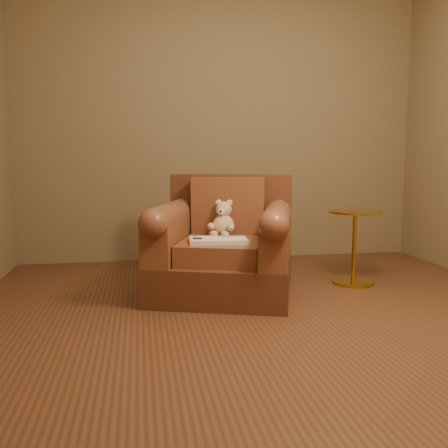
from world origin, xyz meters
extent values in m
plane|color=brown|center=(0.00, 0.00, 0.00)|extent=(4.00, 4.00, 0.00)
cube|color=#78664A|center=(0.00, 2.00, 1.35)|extent=(4.00, 0.02, 2.70)
cube|color=#562E1C|center=(-0.22, 0.60, 0.14)|extent=(1.23, 1.20, 0.28)
cube|color=#562E1C|center=(-0.09, 1.00, 0.58)|extent=(0.97, 0.40, 0.61)
cube|color=brown|center=(-0.24, 0.56, 0.35)|extent=(0.76, 0.83, 0.15)
cube|color=brown|center=(-0.13, 0.88, 0.65)|extent=(0.59, 0.33, 0.44)
cube|color=brown|center=(-0.61, 0.68, 0.43)|extent=(0.45, 0.86, 0.32)
cube|color=brown|center=(0.14, 0.43, 0.43)|extent=(0.45, 0.86, 0.32)
cylinder|color=brown|center=(-0.61, 0.68, 0.59)|extent=(0.45, 0.86, 0.20)
cylinder|color=brown|center=(0.14, 0.43, 0.59)|extent=(0.45, 0.86, 0.20)
ellipsoid|color=beige|center=(-0.19, 0.74, 0.50)|extent=(0.17, 0.15, 0.18)
sphere|color=beige|center=(-0.19, 0.75, 0.63)|extent=(0.12, 0.12, 0.12)
ellipsoid|color=beige|center=(-0.23, 0.77, 0.68)|extent=(0.05, 0.03, 0.05)
ellipsoid|color=beige|center=(-0.15, 0.73, 0.68)|extent=(0.05, 0.03, 0.05)
ellipsoid|color=beige|center=(-0.22, 0.70, 0.62)|extent=(0.06, 0.04, 0.05)
sphere|color=black|center=(-0.23, 0.68, 0.62)|extent=(0.02, 0.02, 0.02)
ellipsoid|color=beige|center=(-0.30, 0.71, 0.50)|extent=(0.06, 0.11, 0.06)
ellipsoid|color=beige|center=(-0.16, 0.64, 0.50)|extent=(0.06, 0.11, 0.06)
ellipsoid|color=beige|center=(-0.28, 0.67, 0.45)|extent=(0.07, 0.11, 0.06)
ellipsoid|color=beige|center=(-0.20, 0.63, 0.45)|extent=(0.07, 0.11, 0.06)
cube|color=beige|center=(-0.28, 0.46, 0.44)|extent=(0.42, 0.27, 0.03)
cube|color=white|center=(-0.38, 0.46, 0.45)|extent=(0.21, 0.26, 0.00)
cube|color=white|center=(-0.18, 0.45, 0.45)|extent=(0.21, 0.26, 0.00)
cube|color=beige|center=(-0.28, 0.46, 0.46)|extent=(0.02, 0.24, 0.00)
cube|color=#0F1638|center=(-0.43, 0.47, 0.46)|extent=(0.07, 0.09, 0.00)
cube|color=slate|center=(-0.17, 0.53, 0.46)|extent=(0.19, 0.06, 0.00)
cylinder|color=gold|center=(0.89, 0.76, 0.01)|extent=(0.34, 0.34, 0.03)
cylinder|color=gold|center=(0.89, 0.76, 0.30)|extent=(0.03, 0.03, 0.56)
cylinder|color=gold|center=(0.89, 0.76, 0.59)|extent=(0.43, 0.43, 0.02)
cylinder|color=gold|center=(0.89, 0.76, 0.58)|extent=(0.03, 0.03, 0.02)
camera|label=1|loc=(-0.83, -2.99, 1.01)|focal=40.00mm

